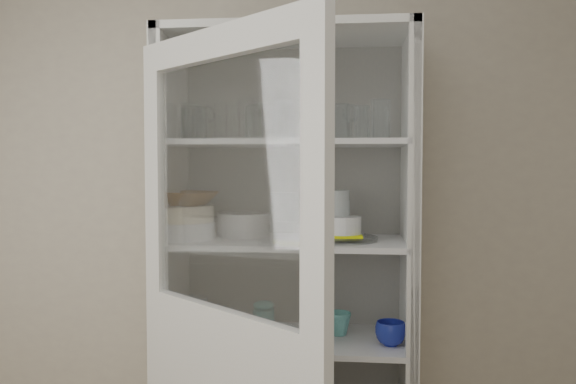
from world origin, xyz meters
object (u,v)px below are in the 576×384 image
Objects in this scene: grey_bowl_stack at (334,214)px; terracotta_bowl at (187,198)px; mug_blue at (390,333)px; mug_white at (311,333)px; plate_stack_back at (244,224)px; yellow_trivet at (341,235)px; plate_stack_front at (187,230)px; glass_platter at (341,238)px; cream_bowl at (187,214)px; white_canister at (194,313)px; pantry_cabinet at (289,312)px; goblet_0 at (207,123)px; goblet_2 at (314,124)px; teal_jar at (264,318)px; white_ramekin at (341,225)px; goblet_3 at (351,121)px; measuring_cups at (266,334)px; cupboard_door at (224,378)px; goblet_1 at (306,123)px; mug_teal at (339,324)px.

terracotta_bowl is at bearing -174.22° from grey_bowl_stack.
mug_white is at bearing -174.71° from mug_blue.
plate_stack_back reaches higher than yellow_trivet.
glass_platter is at bearing 1.21° from plate_stack_front.
cream_bowl is 1.56× the size of white_canister.
pantry_cabinet is 0.41m from yellow_trivet.
cream_bowl is at bearing -178.79° from glass_platter.
grey_bowl_stack reaches higher than mug_white.
goblet_0 is 0.46m from goblet_2.
pantry_cabinet is at bearing 167.72° from grey_bowl_stack.
grey_bowl_stack is at bearing 5.78° from cream_bowl.
goblet_2 reaches higher than cream_bowl.
cream_bowl is 0.55m from teal_jar.
plate_stack_front reaches higher than mug_blue.
goblet_3 is at bearing 71.02° from white_ramekin.
goblet_3 is at bearing 10.43° from terracotta_bowl.
cream_bowl is at bearing -178.79° from yellow_trivet.
yellow_trivet is at bearing 0.00° from white_ramekin.
pantry_cabinet is 0.45m from white_ramekin.
teal_jar is at bearing 164.69° from glass_platter.
goblet_0 is at bearing 150.12° from measuring_cups.
mug_blue is at bearing 77.21° from cupboard_door.
plate_stack_front is 0.50m from teal_jar.
plate_stack_front is 1.65× the size of white_canister.
grey_bowl_stack is 1.70× the size of mug_blue.
pantry_cabinet is 13.48× the size of goblet_2.
cream_bowl is (-0.48, -0.11, -0.37)m from goblet_1.
white_ramekin is (0.63, 0.01, -0.10)m from terracotta_bowl.
white_canister is (-0.51, 0.17, 0.02)m from mug_white.
mug_white is at bearing -120.53° from mug_teal.
teal_jar is at bearing 122.35° from mug_white.
goblet_3 is 0.57× the size of glass_platter.
cupboard_door is 8.77× the size of plate_stack_front.
goblet_1 is 0.45m from white_ramekin.
goblet_2 is at bearing 73.22° from mug_white.
plate_stack_back is at bearing 164.55° from yellow_trivet.
mug_white is at bearing -79.69° from goblet_1.
goblet_1 is 1.44× the size of teal_jar.
pantry_cabinet is at bearing -170.08° from goblet_1.
goblet_2 reaches higher than white_ramekin.
goblet_0 is 1.04× the size of white_ramekin.
mug_teal is (0.02, 0.01, -0.45)m from grey_bowl_stack.
white_ramekin is at bearing 0.00° from glass_platter.
goblet_2 is at bearing 16.41° from teal_jar.
mug_white is (-0.11, -0.09, -0.38)m from yellow_trivet.
measuring_cups is (-0.30, -0.02, -0.44)m from white_ramekin.
plate_stack_front is 0.65m from mug_white.
pantry_cabinet is at bearing 177.09° from mug_teal.
mug_white is at bearing -142.87° from white_ramekin.
plate_stack_front is at bearing -166.06° from pantry_cabinet.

